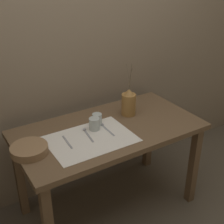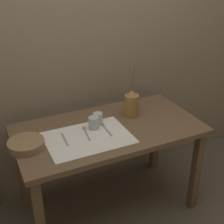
% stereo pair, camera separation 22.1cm
% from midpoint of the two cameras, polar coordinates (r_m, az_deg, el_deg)
% --- Properties ---
extents(ground_plane, '(12.00, 12.00, 0.00)m').
position_cam_midpoint_polar(ground_plane, '(2.70, -2.98, -16.72)').
color(ground_plane, brown).
extents(stone_wall_back, '(7.00, 0.06, 2.40)m').
position_cam_midpoint_polar(stone_wall_back, '(2.47, -9.00, 10.99)').
color(stone_wall_back, gray).
rests_on(stone_wall_back, ground_plane).
extents(wooden_table, '(1.35, 0.71, 0.74)m').
position_cam_midpoint_polar(wooden_table, '(2.31, -3.36, -5.05)').
color(wooden_table, brown).
rests_on(wooden_table, ground_plane).
extents(linen_cloth, '(0.58, 0.41, 0.00)m').
position_cam_midpoint_polar(linen_cloth, '(2.14, -6.90, -4.98)').
color(linen_cloth, white).
rests_on(linen_cloth, wooden_table).
extents(pitcher_with_flowers, '(0.11, 0.11, 0.43)m').
position_cam_midpoint_polar(pitcher_with_flowers, '(2.40, 0.43, 1.62)').
color(pitcher_with_flowers, olive).
rests_on(pitcher_with_flowers, wooden_table).
extents(wooden_bowl, '(0.24, 0.24, 0.05)m').
position_cam_midpoint_polar(wooden_bowl, '(2.07, -17.92, -6.65)').
color(wooden_bowl, '#8E6B47').
rests_on(wooden_bowl, wooden_table).
extents(glass_tumbler_near, '(0.08, 0.08, 0.09)m').
position_cam_midpoint_polar(glass_tumbler_near, '(2.22, -6.12, -2.25)').
color(glass_tumbler_near, '#B7C1BC').
rests_on(glass_tumbler_near, wooden_table).
extents(glass_tumbler_far, '(0.07, 0.07, 0.08)m').
position_cam_midpoint_polar(glass_tumbler_far, '(2.28, -5.53, -1.39)').
color(glass_tumbler_far, '#B7C1BC').
rests_on(glass_tumbler_far, wooden_table).
extents(fork_outer, '(0.02, 0.17, 0.00)m').
position_cam_midpoint_polar(fork_outer, '(2.12, -11.17, -5.49)').
color(fork_outer, '#939399').
rests_on(fork_outer, wooden_table).
extents(spoon_inner, '(0.04, 0.19, 0.02)m').
position_cam_midpoint_polar(spoon_inner, '(2.21, -7.65, -3.71)').
color(spoon_inner, '#939399').
rests_on(spoon_inner, wooden_table).
extents(spoon_outer, '(0.02, 0.19, 0.02)m').
position_cam_midpoint_polar(spoon_outer, '(2.26, -4.22, -2.82)').
color(spoon_outer, '#939399').
rests_on(spoon_outer, wooden_table).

